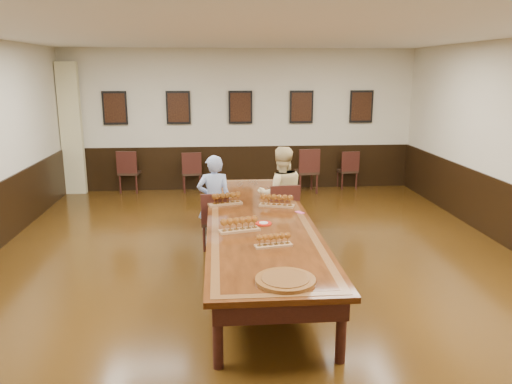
{
  "coord_description": "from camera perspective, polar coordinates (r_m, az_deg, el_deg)",
  "views": [
    {
      "loc": [
        -0.56,
        -6.49,
        2.71
      ],
      "look_at": [
        0.0,
        0.5,
        1.0
      ],
      "focal_mm": 35.0,
      "sensor_mm": 36.0,
      "label": 1
    }
  ],
  "objects": [
    {
      "name": "floor",
      "position": [
        7.06,
        0.33,
        -8.96
      ],
      "size": [
        8.0,
        10.0,
        0.02
      ],
      "primitive_type": "cube",
      "color": "black",
      "rests_on": "ground"
    },
    {
      "name": "ceiling",
      "position": [
        6.53,
        0.37,
        18.08
      ],
      "size": [
        8.0,
        10.0,
        0.02
      ],
      "primitive_type": "cube",
      "color": "white",
      "rests_on": "floor"
    },
    {
      "name": "wall_back",
      "position": [
        11.57,
        -1.8,
        8.2
      ],
      "size": [
        8.0,
        0.02,
        3.2
      ],
      "primitive_type": "cube",
      "color": "beige",
      "rests_on": "floor"
    },
    {
      "name": "chair_man",
      "position": [
        7.8,
        -4.72,
        -3.14
      ],
      "size": [
        0.45,
        0.48,
        0.91
      ],
      "primitive_type": null,
      "rotation": [
        0.0,
        0.0,
        3.19
      ],
      "color": "black",
      "rests_on": "floor"
    },
    {
      "name": "chair_woman",
      "position": [
        7.99,
        2.99,
        -2.4
      ],
      "size": [
        0.5,
        0.54,
        0.99
      ],
      "primitive_type": null,
      "rotation": [
        0.0,
        0.0,
        3.22
      ],
      "color": "black",
      "rests_on": "floor"
    },
    {
      "name": "spare_chair_a",
      "position": [
        11.72,
        -14.22,
        2.34
      ],
      "size": [
        0.51,
        0.54,
        0.97
      ],
      "primitive_type": null,
      "rotation": [
        0.0,
        0.0,
        3.03
      ],
      "color": "black",
      "rests_on": "floor"
    },
    {
      "name": "spare_chair_b",
      "position": [
        11.52,
        -7.4,
        2.35
      ],
      "size": [
        0.49,
        0.52,
        0.93
      ],
      "primitive_type": null,
      "rotation": [
        0.0,
        0.0,
        3.26
      ],
      "color": "black",
      "rests_on": "floor"
    },
    {
      "name": "spare_chair_c",
      "position": [
        11.37,
        5.76,
        2.5
      ],
      "size": [
        0.54,
        0.58,
        1.02
      ],
      "primitive_type": null,
      "rotation": [
        0.0,
        0.0,
        3.26
      ],
      "color": "black",
      "rests_on": "floor"
    },
    {
      "name": "spare_chair_d",
      "position": [
        11.93,
        10.39,
        2.57
      ],
      "size": [
        0.46,
        0.49,
        0.9
      ],
      "primitive_type": null,
      "rotation": [
        0.0,
        0.0,
        3.22
      ],
      "color": "black",
      "rests_on": "floor"
    },
    {
      "name": "person_man",
      "position": [
        7.82,
        -4.79,
        -1.03
      ],
      "size": [
        0.55,
        0.37,
        1.46
      ],
      "primitive_type": "imported",
      "rotation": [
        0.0,
        0.0,
        3.19
      ],
      "color": "#4A6CBA",
      "rests_on": "floor"
    },
    {
      "name": "person_woman",
      "position": [
        8.02,
        2.87,
        -0.28
      ],
      "size": [
        0.81,
        0.65,
        1.55
      ],
      "primitive_type": "imported",
      "rotation": [
        0.0,
        0.0,
        3.22
      ],
      "color": "beige",
      "rests_on": "floor"
    },
    {
      "name": "pink_phone",
      "position": [
        7.09,
        5.02,
        -2.35
      ],
      "size": [
        0.13,
        0.15,
        0.01
      ],
      "primitive_type": "cube",
      "rotation": [
        0.0,
        0.0,
        0.57
      ],
      "color": "#E24B85",
      "rests_on": "conference_table"
    },
    {
      "name": "curtain",
      "position": [
        11.82,
        -20.35,
        6.75
      ],
      "size": [
        0.45,
        0.18,
        2.9
      ],
      "primitive_type": "cube",
      "color": "#C9C08A",
      "rests_on": "floor"
    },
    {
      "name": "wainscoting",
      "position": [
        6.88,
        0.33,
        -5.04
      ],
      "size": [
        8.0,
        10.0,
        1.0
      ],
      "color": "black",
      "rests_on": "floor"
    },
    {
      "name": "conference_table",
      "position": [
        6.85,
        0.33,
        -4.16
      ],
      "size": [
        1.4,
        5.0,
        0.76
      ],
      "color": "#321608",
      "rests_on": "floor"
    },
    {
      "name": "posters",
      "position": [
        11.47,
        -1.79,
        9.66
      ],
      "size": [
        6.14,
        0.04,
        0.74
      ],
      "color": "black",
      "rests_on": "wall_back"
    },
    {
      "name": "flight_a",
      "position": [
        7.48,
        -3.52,
        -0.82
      ],
      "size": [
        0.53,
        0.28,
        0.19
      ],
      "color": "olive",
      "rests_on": "conference_table"
    },
    {
      "name": "flight_b",
      "position": [
        7.36,
        2.38,
        -1.04
      ],
      "size": [
        0.54,
        0.29,
        0.19
      ],
      "color": "olive",
      "rests_on": "conference_table"
    },
    {
      "name": "flight_c",
      "position": [
        6.24,
        -1.92,
        -3.78
      ],
      "size": [
        0.53,
        0.28,
        0.19
      ],
      "color": "olive",
      "rests_on": "conference_table"
    },
    {
      "name": "flight_d",
      "position": [
        5.72,
        2.01,
        -5.56
      ],
      "size": [
        0.45,
        0.21,
        0.16
      ],
      "color": "olive",
      "rests_on": "conference_table"
    },
    {
      "name": "red_plate_grp",
      "position": [
        6.54,
        0.87,
        -3.63
      ],
      "size": [
        0.21,
        0.21,
        0.03
      ],
      "color": "red",
      "rests_on": "conference_table"
    },
    {
      "name": "carved_platter",
      "position": [
        4.83,
        3.38,
        -10.01
      ],
      "size": [
        0.65,
        0.65,
        0.05
      ],
      "color": "#582F11",
      "rests_on": "conference_table"
    }
  ]
}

